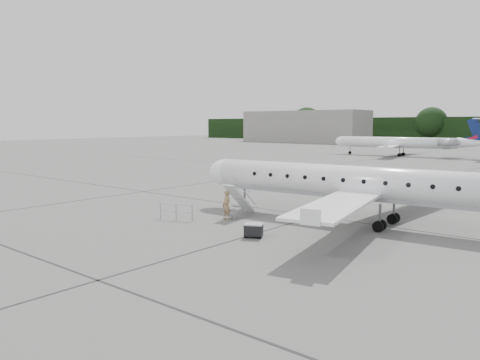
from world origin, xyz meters
The scene contains 8 objects.
ground centered at (0.00, 0.00, 0.00)m, with size 320.00×320.00×0.00m, color #5D5C5A.
terminal_building centered at (-70.00, 110.00, 5.00)m, with size 40.00×14.00×10.00m, color gray.
main_regional_jet centered at (-0.71, 5.00, 3.42)m, with size 26.69×19.21×6.84m, color white, non-canonical shape.
airstair centered at (-8.34, 2.20, 1.07)m, with size 0.85×2.48×2.14m, color white, non-canonical shape.
passenger centered at (-8.24, 0.81, 0.91)m, with size 0.66×0.44×1.82m, color #90704E.
safety_railing centered at (-10.59, -1.22, 0.50)m, with size 2.20×0.08×1.00m, color #96989E, non-canonical shape.
baggage_cart centered at (-4.17, -1.70, 0.40)m, with size 0.92×0.74×0.80m, color black, non-canonical shape.
bg_regional_left centered at (-22.06, 64.03, 3.47)m, with size 26.42×19.02×6.93m, color white, non-canonical shape.
Camera 1 is at (10.47, -20.55, 5.90)m, focal length 35.00 mm.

